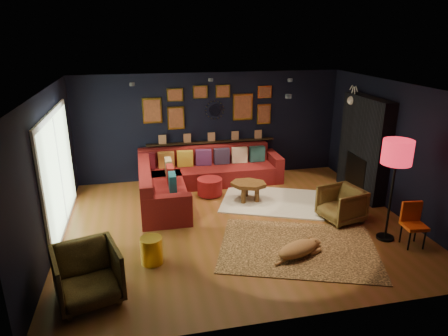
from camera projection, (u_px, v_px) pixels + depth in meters
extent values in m
plane|color=brown|center=(237.00, 224.00, 7.71)|extent=(6.50, 6.50, 0.00)
plane|color=black|center=(211.00, 126.00, 9.82)|extent=(6.50, 0.00, 6.50)
plane|color=black|center=(295.00, 229.00, 4.74)|extent=(6.50, 0.00, 6.50)
plane|color=black|center=(49.00, 173.00, 6.63)|extent=(0.00, 5.50, 5.50)
plane|color=black|center=(396.00, 149.00, 7.93)|extent=(0.00, 5.50, 5.50)
plane|color=silver|center=(239.00, 88.00, 6.85)|extent=(6.50, 6.50, 0.00)
cube|color=maroon|center=(207.00, 175.00, 9.67)|extent=(3.20, 0.95, 0.42)
cube|color=maroon|center=(204.00, 154.00, 9.87)|extent=(3.20, 0.24, 0.46)
cube|color=maroon|center=(274.00, 166.00, 9.98)|extent=(0.22, 0.95, 0.64)
cube|color=maroon|center=(163.00, 197.00, 8.43)|extent=(0.95, 2.20, 0.42)
cube|color=maroon|center=(145.00, 179.00, 8.22)|extent=(0.24, 2.20, 0.46)
cube|color=maroon|center=(167.00, 212.00, 7.47)|extent=(0.95, 0.22, 0.64)
cube|color=maroon|center=(147.00, 161.00, 9.40)|extent=(0.38, 0.14, 0.38)
cube|color=#C67731|center=(166.00, 160.00, 9.49)|extent=(0.38, 0.14, 0.38)
cube|color=gold|center=(185.00, 159.00, 9.58)|extent=(0.38, 0.14, 0.38)
cube|color=#512557|center=(204.00, 157.00, 9.67)|extent=(0.38, 0.14, 0.38)
cube|color=#302741|center=(222.00, 156.00, 9.76)|extent=(0.38, 0.14, 0.38)
cube|color=beige|center=(239.00, 155.00, 9.85)|extent=(0.38, 0.14, 0.38)
cube|color=#224D50|center=(257.00, 154.00, 9.94)|extent=(0.38, 0.14, 0.38)
cube|color=tan|center=(168.00, 167.00, 8.98)|extent=(0.14, 0.38, 0.38)
cube|color=maroon|center=(170.00, 175.00, 8.52)|extent=(0.14, 0.38, 0.38)
cube|color=#185263|center=(172.00, 183.00, 8.06)|extent=(0.14, 0.38, 0.38)
cube|color=black|center=(211.00, 142.00, 9.88)|extent=(3.20, 0.12, 0.04)
cube|color=gold|center=(152.00, 111.00, 9.36)|extent=(0.45, 0.03, 0.60)
cube|color=#9D4D30|center=(152.00, 111.00, 9.35)|extent=(0.38, 0.01, 0.51)
cube|color=gold|center=(176.00, 118.00, 9.54)|extent=(0.40, 0.03, 0.55)
cube|color=#9D4D30|center=(176.00, 118.00, 9.52)|extent=(0.34, 0.01, 0.47)
cube|color=gold|center=(175.00, 95.00, 9.36)|extent=(0.38, 0.03, 0.30)
cube|color=#9D4D30|center=(175.00, 95.00, 9.34)|extent=(0.32, 0.01, 0.25)
cube|color=gold|center=(243.00, 107.00, 9.80)|extent=(0.50, 0.03, 0.65)
cube|color=#9D4D30|center=(243.00, 107.00, 9.79)|extent=(0.42, 0.01, 0.55)
cube|color=gold|center=(264.00, 114.00, 9.98)|extent=(0.35, 0.03, 0.50)
cube|color=#9D4D30|center=(264.00, 114.00, 9.96)|extent=(0.30, 0.01, 0.42)
cube|color=gold|center=(265.00, 92.00, 9.80)|extent=(0.35, 0.03, 0.30)
cube|color=#9D4D30|center=(265.00, 92.00, 9.78)|extent=(0.30, 0.01, 0.25)
cube|color=gold|center=(200.00, 92.00, 9.46)|extent=(0.35, 0.03, 0.30)
cube|color=#9D4D30|center=(200.00, 92.00, 9.45)|extent=(0.30, 0.01, 0.25)
cube|color=gold|center=(223.00, 91.00, 9.57)|extent=(0.35, 0.03, 0.30)
cube|color=#9D4D30|center=(223.00, 91.00, 9.56)|extent=(0.30, 0.01, 0.25)
cylinder|color=silver|center=(215.00, 110.00, 9.68)|extent=(0.28, 0.03, 0.28)
cone|color=gold|center=(224.00, 110.00, 9.73)|extent=(0.03, 0.16, 0.03)
cone|color=gold|center=(223.00, 106.00, 9.69)|extent=(0.04, 0.16, 0.04)
cone|color=gold|center=(221.00, 104.00, 9.66)|extent=(0.04, 0.16, 0.04)
cone|color=gold|center=(218.00, 102.00, 9.63)|extent=(0.04, 0.16, 0.04)
cone|color=gold|center=(215.00, 101.00, 9.61)|extent=(0.03, 0.16, 0.03)
cone|color=gold|center=(211.00, 102.00, 9.60)|extent=(0.04, 0.16, 0.04)
cone|color=gold|center=(208.00, 104.00, 9.60)|extent=(0.04, 0.16, 0.04)
cone|color=gold|center=(207.00, 107.00, 9.61)|extent=(0.04, 0.16, 0.04)
cone|color=gold|center=(206.00, 111.00, 9.64)|extent=(0.03, 0.16, 0.03)
cone|color=gold|center=(207.00, 114.00, 9.67)|extent=(0.04, 0.16, 0.04)
cone|color=gold|center=(209.00, 117.00, 9.70)|extent=(0.04, 0.16, 0.04)
cone|color=gold|center=(212.00, 119.00, 9.73)|extent=(0.04, 0.16, 0.04)
cone|color=gold|center=(215.00, 119.00, 9.75)|extent=(0.03, 0.16, 0.03)
cone|color=gold|center=(218.00, 118.00, 9.76)|extent=(0.04, 0.16, 0.04)
cone|color=gold|center=(221.00, 116.00, 9.76)|extent=(0.04, 0.16, 0.04)
cone|color=gold|center=(223.00, 113.00, 9.75)|extent=(0.04, 0.16, 0.04)
cube|color=black|center=(364.00, 147.00, 8.80)|extent=(0.30, 1.60, 2.20)
cube|color=black|center=(358.00, 175.00, 9.00)|extent=(0.20, 0.80, 0.90)
cone|color=white|center=(361.00, 100.00, 8.97)|extent=(0.35, 0.28, 0.28)
sphere|color=white|center=(352.00, 100.00, 8.92)|extent=(0.20, 0.20, 0.20)
cylinder|color=white|center=(355.00, 93.00, 8.82)|extent=(0.02, 0.10, 0.28)
cylinder|color=white|center=(352.00, 92.00, 8.93)|extent=(0.02, 0.10, 0.28)
cube|color=white|center=(58.00, 172.00, 7.25)|extent=(0.04, 2.80, 2.20)
cube|color=#B4D4A2|center=(60.00, 172.00, 7.26)|extent=(0.01, 2.60, 2.00)
cube|color=white|center=(60.00, 172.00, 7.26)|extent=(0.02, 0.06, 2.00)
cylinder|color=black|center=(132.00, 84.00, 7.61)|extent=(0.10, 0.10, 0.06)
cylinder|color=black|center=(211.00, 80.00, 8.30)|extent=(0.10, 0.10, 0.06)
cylinder|color=black|center=(290.00, 80.00, 8.26)|extent=(0.10, 0.10, 0.06)
cylinder|color=black|center=(289.00, 96.00, 6.25)|extent=(0.10, 0.10, 0.06)
cube|color=white|center=(272.00, 201.00, 8.69)|extent=(2.56, 2.25, 0.03)
cube|color=tan|center=(298.00, 248.00, 6.84)|extent=(3.12, 2.66, 0.02)
cylinder|color=brown|center=(243.00, 196.00, 8.53)|extent=(0.10, 0.10, 0.32)
cylinder|color=brown|center=(257.00, 195.00, 8.59)|extent=(0.10, 0.10, 0.32)
cylinder|color=brown|center=(246.00, 189.00, 8.88)|extent=(0.10, 0.10, 0.32)
cylinder|color=maroon|center=(210.00, 186.00, 8.97)|extent=(0.56, 0.56, 0.37)
imported|color=#A3823A|center=(87.00, 272.00, 5.41)|extent=(1.02, 0.98, 0.86)
imported|color=#A3823A|center=(341.00, 203.00, 7.73)|extent=(0.81, 0.84, 0.74)
cylinder|color=gold|center=(152.00, 250.00, 6.35)|extent=(0.35, 0.35, 0.44)
cylinder|color=black|center=(409.00, 240.00, 6.72)|extent=(0.03, 0.03, 0.38)
cylinder|color=black|center=(424.00, 239.00, 6.75)|extent=(0.03, 0.03, 0.38)
cylinder|color=black|center=(401.00, 232.00, 6.98)|extent=(0.03, 0.03, 0.38)
cylinder|color=black|center=(415.00, 232.00, 7.01)|extent=(0.03, 0.03, 0.38)
cube|color=#F45415|center=(414.00, 226.00, 6.80)|extent=(0.40, 0.40, 0.06)
cube|color=#F45415|center=(411.00, 211.00, 6.88)|extent=(0.36, 0.09, 0.36)
cylinder|color=black|center=(385.00, 237.00, 7.16)|extent=(0.31, 0.31, 0.04)
cylinder|color=black|center=(391.00, 199.00, 6.91)|extent=(0.04, 0.04, 1.47)
cylinder|color=#AD1220|center=(398.00, 152.00, 6.64)|extent=(0.50, 0.50, 0.41)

